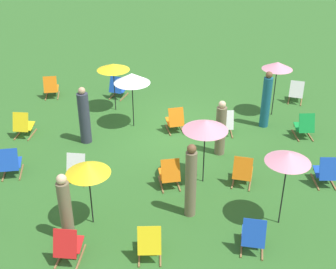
% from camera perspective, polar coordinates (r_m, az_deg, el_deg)
% --- Properties ---
extents(ground_plane, '(40.00, 40.00, 0.00)m').
position_cam_1_polar(ground_plane, '(14.28, 0.13, 0.54)').
color(ground_plane, '#2D6026').
extents(deckchair_0, '(0.53, 0.79, 0.83)m').
position_cam_1_polar(deckchair_0, '(14.50, -18.02, 1.14)').
color(deckchair_0, olive).
rests_on(deckchair_0, ground).
extents(deckchair_2, '(0.59, 0.82, 0.83)m').
position_cam_1_polar(deckchair_2, '(9.77, 10.85, -12.55)').
color(deckchair_2, olive).
rests_on(deckchair_2, ground).
extents(deckchair_3, '(0.62, 0.84, 0.83)m').
position_cam_1_polar(deckchair_3, '(11.47, 0.21, -5.01)').
color(deckchair_3, olive).
rests_on(deckchair_3, ground).
extents(deckchair_4, '(0.60, 0.83, 0.83)m').
position_cam_1_polar(deckchair_4, '(17.08, -14.71, 5.81)').
color(deckchair_4, olive).
rests_on(deckchair_4, ground).
extents(deckchair_5, '(0.51, 0.78, 0.83)m').
position_cam_1_polar(deckchair_5, '(9.45, -2.37, -13.63)').
color(deckchair_5, olive).
rests_on(deckchair_5, ground).
extents(deckchair_6, '(0.54, 0.80, 0.83)m').
position_cam_1_polar(deckchair_6, '(11.93, -11.42, -4.17)').
color(deckchair_6, olive).
rests_on(deckchair_6, ground).
extents(deckchair_7, '(0.50, 0.77, 0.83)m').
position_cam_1_polar(deckchair_7, '(14.03, 7.29, 1.46)').
color(deckchair_7, olive).
rests_on(deckchair_7, ground).
extents(deckchair_8, '(0.53, 0.79, 0.83)m').
position_cam_1_polar(deckchair_8, '(9.59, -12.66, -13.68)').
color(deckchair_8, olive).
rests_on(deckchair_8, ground).
extents(deckchair_9, '(0.63, 0.85, 0.83)m').
position_cam_1_polar(deckchair_9, '(11.70, 9.52, -4.70)').
color(deckchair_9, olive).
rests_on(deckchair_9, ground).
extents(deckchair_10, '(0.49, 0.77, 0.83)m').
position_cam_1_polar(deckchair_10, '(12.23, 19.55, -4.51)').
color(deckchair_10, olive).
rests_on(deckchair_10, ground).
extents(deckchair_11, '(0.60, 0.83, 0.83)m').
position_cam_1_polar(deckchair_11, '(12.61, -19.48, -3.44)').
color(deckchair_11, olive).
rests_on(deckchair_11, ground).
extents(deckchair_12, '(0.67, 0.86, 0.83)m').
position_cam_1_polar(deckchair_12, '(16.76, 16.07, 5.18)').
color(deckchair_12, olive).
rests_on(deckchair_12, ground).
extents(deckchair_13, '(0.65, 0.86, 0.83)m').
position_cam_1_polar(deckchair_13, '(14.09, 0.92, 1.82)').
color(deckchair_13, olive).
rests_on(deckchair_13, ground).
extents(deckchair_14, '(0.53, 0.79, 0.83)m').
position_cam_1_polar(deckchair_14, '(14.36, 17.05, 1.01)').
color(deckchair_14, olive).
rests_on(deckchair_14, ground).
extents(deckchair_15, '(0.68, 0.87, 0.83)m').
position_cam_1_polar(deckchair_15, '(16.60, -6.45, 5.93)').
color(deckchair_15, olive).
rests_on(deckchair_15, ground).
extents(umbrella_0, '(1.00, 1.00, 1.88)m').
position_cam_1_polar(umbrella_0, '(15.05, 13.81, 8.53)').
color(umbrella_0, black).
rests_on(umbrella_0, ground).
extents(umbrella_1, '(0.99, 0.99, 1.64)m').
position_cam_1_polar(umbrella_1, '(9.78, -10.21, -4.20)').
color(umbrella_1, black).
rests_on(umbrella_1, ground).
extents(umbrella_2, '(1.14, 1.14, 1.81)m').
position_cam_1_polar(umbrella_2, '(13.92, -4.64, 7.18)').
color(umbrella_2, black).
rests_on(umbrella_2, ground).
extents(umbrella_3, '(1.10, 1.10, 1.68)m').
position_cam_1_polar(umbrella_3, '(15.17, -7.02, 8.56)').
color(umbrella_3, black).
rests_on(umbrella_3, ground).
extents(umbrella_4, '(0.99, 0.99, 1.88)m').
position_cam_1_polar(umbrella_4, '(9.81, 15.11, -2.85)').
color(umbrella_4, black).
rests_on(umbrella_4, ground).
extents(umbrella_5, '(1.15, 1.15, 1.80)m').
position_cam_1_polar(umbrella_5, '(11.02, 4.79, 1.19)').
color(umbrella_5, black).
rests_on(umbrella_5, ground).
extents(person_0, '(0.37, 0.37, 1.66)m').
position_cam_1_polar(person_0, '(12.75, 6.74, 0.68)').
color(person_0, '#72664C').
rests_on(person_0, ground).
extents(person_1, '(0.41, 0.41, 1.87)m').
position_cam_1_polar(person_1, '(14.51, 12.43, 4.24)').
color(person_1, '#195972').
rests_on(person_1, ground).
extents(person_2, '(0.47, 0.47, 1.78)m').
position_cam_1_polar(person_2, '(13.49, -10.65, 2.23)').
color(person_2, '#333847').
rests_on(person_2, ground).
extents(person_3, '(0.37, 0.37, 1.67)m').
position_cam_1_polar(person_3, '(9.83, -12.97, -9.24)').
color(person_3, '#72664C').
rests_on(person_3, ground).
extents(person_4, '(0.28, 0.28, 1.89)m').
position_cam_1_polar(person_4, '(10.21, 2.92, -6.07)').
color(person_4, '#72664C').
rests_on(person_4, ground).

